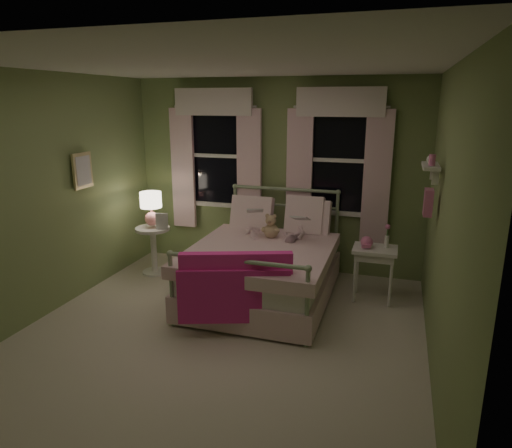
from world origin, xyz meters
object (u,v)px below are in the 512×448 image
(child_right, at_px, (296,219))
(child_left, at_px, (253,214))
(nightstand_left, at_px, (153,244))
(bed, at_px, (265,267))
(teddy_bear, at_px, (271,228))
(nightstand_right, at_px, (375,256))
(table_lamp, at_px, (151,205))

(child_right, bearing_deg, child_left, 6.15)
(nightstand_left, bearing_deg, bed, -10.48)
(child_right, relative_size, teddy_bear, 2.07)
(bed, height_order, nightstand_right, bed)
(child_right, distance_m, nightstand_right, 1.03)
(child_left, xyz_separation_m, nightstand_right, (1.53, -0.13, -0.36))
(child_right, height_order, teddy_bear, child_right)
(child_left, relative_size, nightstand_left, 1.06)
(teddy_bear, height_order, table_lamp, table_lamp)
(table_lamp, bearing_deg, bed, -10.48)
(child_left, relative_size, child_right, 1.07)
(bed, bearing_deg, teddy_bear, 91.15)
(child_right, height_order, table_lamp, child_right)
(table_lamp, height_order, nightstand_right, table_lamp)
(child_left, distance_m, nightstand_left, 1.47)
(table_lamp, bearing_deg, child_right, 3.65)
(teddy_bear, distance_m, nightstand_left, 1.70)
(child_right, xyz_separation_m, teddy_bear, (-0.28, -0.16, -0.10))
(teddy_bear, distance_m, table_lamp, 1.67)
(table_lamp, bearing_deg, child_left, 5.12)
(child_left, xyz_separation_m, nightstand_left, (-1.38, -0.12, -0.49))
(child_left, height_order, teddy_bear, child_left)
(bed, xyz_separation_m, teddy_bear, (-0.01, 0.27, 0.42))
(teddy_bear, bearing_deg, bed, -88.85)
(table_lamp, bearing_deg, nightstand_right, -0.13)
(nightstand_right, bearing_deg, table_lamp, 179.87)
(bed, bearing_deg, nightstand_left, 169.52)
(bed, relative_size, teddy_bear, 6.56)
(child_right, relative_size, table_lamp, 1.40)
(child_right, bearing_deg, nightstand_left, 9.80)
(child_right, distance_m, nightstand_left, 2.00)
(bed, height_order, child_right, child_right)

